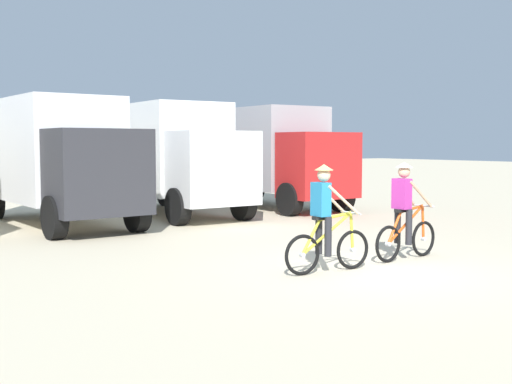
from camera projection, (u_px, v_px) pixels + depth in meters
name	position (u px, v px, depth m)	size (l,w,h in m)	color
ground_plane	(368.00, 269.00, 10.91)	(120.00, 120.00, 0.00)	beige
box_truck_avon_van	(56.00, 154.00, 16.97)	(2.71, 6.86, 3.35)	white
box_truck_white_box	(168.00, 153.00, 19.49)	(2.42, 6.76, 3.35)	white
box_truck_grey_hauler	(266.00, 152.00, 21.67)	(2.41, 6.76, 3.35)	#9E9EA3
cyclist_orange_shirt	(326.00, 222.00, 10.60)	(1.73, 0.52, 1.82)	black
cyclist_cowboy_hat	(405.00, 215.00, 11.78)	(1.73, 0.52, 1.82)	black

